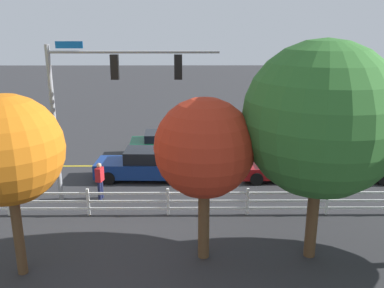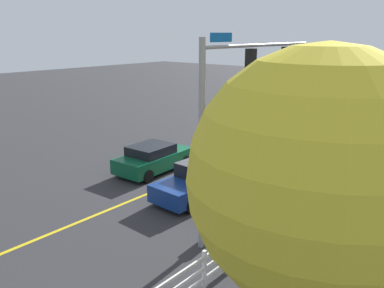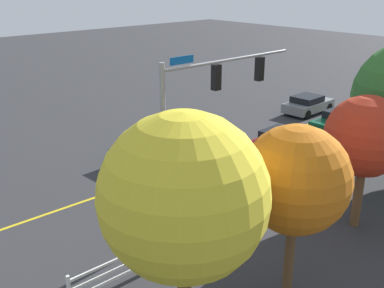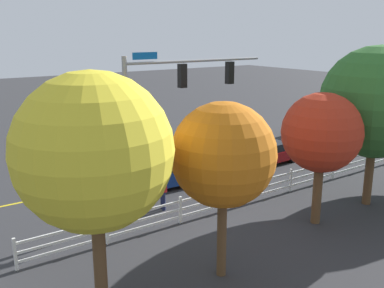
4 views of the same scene
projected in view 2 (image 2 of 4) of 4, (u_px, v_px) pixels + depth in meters
The scene contains 11 objects.
ground_plane at pixel (192, 175), 19.88m from camera, with size 120.00×120.00×0.00m, color #2D2D30.
lane_center_stripe at pixel (237, 157), 22.82m from camera, with size 28.00×0.16×0.01m, color gold.
signal_assembly at pixel (239, 95), 13.45m from camera, with size 7.02×0.38×6.88m.
car_0 at pixel (326, 128), 26.99m from camera, with size 4.39×2.02×1.31m.
car_1 at pixel (288, 117), 30.64m from camera, with size 4.12×2.03×1.31m.
car_2 at pixel (153, 158), 20.32m from camera, with size 4.31×2.19×1.43m.
car_3 at pixel (202, 179), 17.27m from camera, with size 4.75×2.00×1.54m.
car_4 at pixel (279, 147), 22.51m from camera, with size 4.53×2.17×1.26m.
pedestrian at pixel (227, 203), 14.40m from camera, with size 0.34×0.45×1.69m.
white_rail_fence at pixel (337, 175), 18.14m from camera, with size 26.10×0.10×1.15m.
tree_2 at pixel (318, 179), 6.24m from camera, with size 4.18×4.18×6.76m.
Camera 2 is at (14.34, 12.04, 6.86)m, focal length 37.17 mm.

